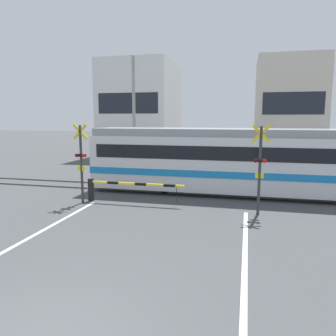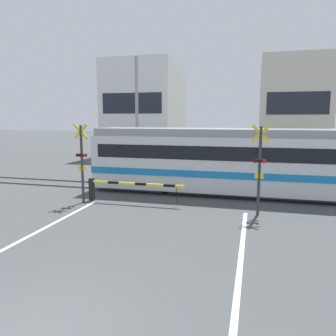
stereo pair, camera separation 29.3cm
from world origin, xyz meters
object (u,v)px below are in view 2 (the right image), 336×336
at_px(crossing_signal_left, 82,159).
at_px(pedestrian, 209,161).
at_px(crossing_barrier_far, 232,170).
at_px(crossing_signal_right, 260,166).
at_px(commuter_train, 293,161).
at_px(crossing_barrier_near, 117,186).

height_order(crossing_signal_left, pedestrian, crossing_signal_left).
relative_size(crossing_barrier_far, crossing_signal_left, 1.26).
bearing_deg(crossing_barrier_far, crossing_signal_right, -77.56).
bearing_deg(crossing_barrier_far, commuter_train, -46.30).
xyz_separation_m(crossing_signal_left, pedestrian, (4.42, 8.61, -0.99)).
bearing_deg(crossing_signal_left, crossing_signal_right, 0.00).
xyz_separation_m(commuter_train, crossing_signal_right, (-1.56, -3.39, 0.21)).
relative_size(crossing_barrier_far, pedestrian, 2.71).
height_order(commuter_train, crossing_signal_left, crossing_signal_left).
bearing_deg(pedestrian, crossing_signal_left, -117.16).
height_order(commuter_train, crossing_barrier_near, commuter_train).
distance_m(crossing_barrier_near, pedestrian, 8.71).
bearing_deg(commuter_train, pedestrian, 131.41).
distance_m(crossing_signal_right, pedestrian, 9.18).
bearing_deg(pedestrian, commuter_train, -48.59).
relative_size(commuter_train, crossing_signal_left, 5.59).
bearing_deg(crossing_barrier_far, pedestrian, 127.60).
height_order(crossing_barrier_far, pedestrian, pedestrian).
xyz_separation_m(crossing_barrier_near, crossing_signal_left, (-1.44, -0.42, 1.20)).
bearing_deg(pedestrian, crossing_barrier_far, -52.40).
distance_m(commuter_train, crossing_barrier_near, 8.20).
bearing_deg(crossing_barrier_far, crossing_signal_left, -132.63).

